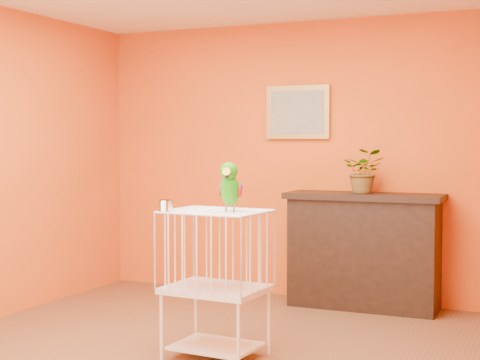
% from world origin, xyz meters
% --- Properties ---
extents(ground, '(4.50, 4.50, 0.00)m').
position_xyz_m(ground, '(0.00, 0.00, 0.00)').
color(ground, brown).
rests_on(ground, ground).
extents(room_shell, '(4.50, 4.50, 4.50)m').
position_xyz_m(room_shell, '(0.00, 0.00, 1.58)').
color(room_shell, '#E85815').
rests_on(room_shell, ground).
extents(console_cabinet, '(1.37, 0.49, 1.02)m').
position_xyz_m(console_cabinet, '(0.69, 2.01, 0.51)').
color(console_cabinet, black).
rests_on(console_cabinet, ground).
extents(potted_plant, '(0.41, 0.44, 0.31)m').
position_xyz_m(potted_plant, '(0.69, 2.00, 1.17)').
color(potted_plant, '#26722D').
rests_on(potted_plant, console_cabinet).
extents(framed_picture, '(0.62, 0.04, 0.50)m').
position_xyz_m(framed_picture, '(0.00, 2.22, 1.75)').
color(framed_picture, '#AA843C').
rests_on(framed_picture, room_shell).
extents(birdcage, '(0.68, 0.54, 1.01)m').
position_xyz_m(birdcage, '(0.15, 0.13, 0.52)').
color(birdcage, white).
rests_on(birdcage, ground).
extents(feed_cup, '(0.10, 0.10, 0.07)m').
position_xyz_m(feed_cup, '(-0.14, -0.05, 1.05)').
color(feed_cup, silver).
rests_on(feed_cup, birdcage).
extents(parrot, '(0.17, 0.30, 0.33)m').
position_xyz_m(parrot, '(0.27, 0.10, 1.18)').
color(parrot, '#59544C').
rests_on(parrot, birdcage).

